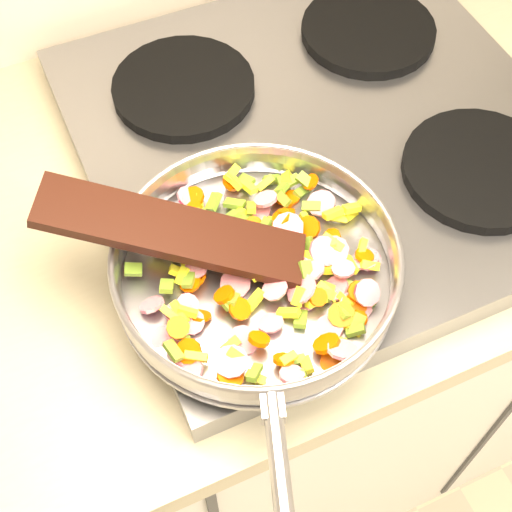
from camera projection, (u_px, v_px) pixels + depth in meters
name	position (u px, v px, depth m)	size (l,w,h in m)	color
cooktop	(324.00, 141.00, 0.93)	(0.60, 0.60, 0.04)	#939399
grate_fl	(272.00, 247.00, 0.81)	(0.19, 0.19, 0.02)	black
grate_fr	(480.00, 169.00, 0.87)	(0.19, 0.19, 0.02)	black
grate_bl	(184.00, 87.00, 0.95)	(0.19, 0.19, 0.02)	black
grate_br	(368.00, 30.00, 1.01)	(0.19, 0.19, 0.02)	black
saute_pan	(256.00, 267.00, 0.75)	(0.34, 0.49, 0.05)	#9E9EA5
vegetable_heap	(266.00, 267.00, 0.76)	(0.28, 0.29, 0.05)	#DC4D00
wooden_spatula	(173.00, 231.00, 0.74)	(0.28, 0.06, 0.01)	black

